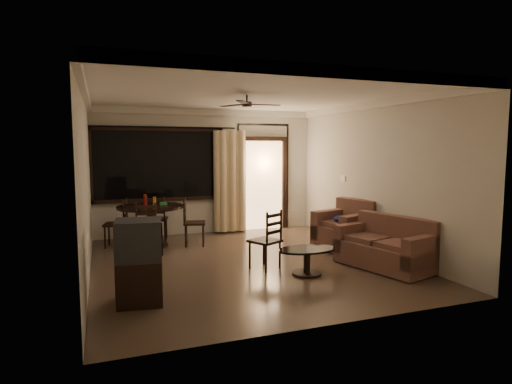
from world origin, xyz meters
name	(u,v)px	position (x,y,z in m)	size (l,w,h in m)	color
ground	(247,262)	(0.00, 0.00, 0.00)	(5.50, 5.50, 0.00)	#7F6651
room_shell	(246,153)	(0.59, 1.77, 1.83)	(5.50, 6.70, 5.50)	beige
dining_table	(151,214)	(-1.39, 1.78, 0.64)	(1.29, 1.29, 1.03)	black
dining_chair_west	(117,233)	(-2.04, 1.97, 0.28)	(0.51, 0.51, 0.95)	black
dining_chair_east	(194,231)	(-0.58, 1.59, 0.28)	(0.51, 0.51, 0.95)	black
dining_chair_south	(145,240)	(-1.59, 0.95, 0.31)	(0.51, 0.55, 0.95)	black
dining_chair_north	(157,227)	(-1.21, 2.29, 0.28)	(0.51, 0.51, 0.95)	black
tv_cabinet	(139,262)	(-1.87, -1.34, 0.53)	(0.61, 0.56, 1.06)	black
sofa	(387,248)	(2.04, -1.05, 0.32)	(1.18, 1.67, 0.81)	#452520
armchair	(346,229)	(2.11, 0.27, 0.38)	(1.14, 1.14, 0.92)	#452520
coffee_table	(307,257)	(0.65, -0.96, 0.27)	(0.92, 0.55, 0.41)	black
side_chair	(265,251)	(0.16, -0.45, 0.28)	(0.57, 0.57, 0.96)	black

